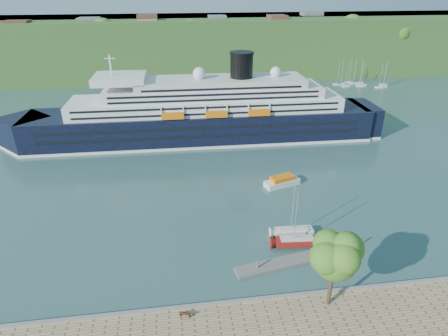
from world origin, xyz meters
The scene contains 10 objects.
ground centered at (0.00, 0.00, 0.00)m, with size 400.00×400.00×0.00m, color #2F5452.
far_hillside centered at (0.00, 145.00, 12.00)m, with size 400.00×50.00×24.00m, color #2A4F1F.
quay_coping centered at (0.00, -0.20, 1.15)m, with size 220.00×0.50×0.30m, color slate.
cruise_ship centered at (-4.61, 59.04, 11.41)m, with size 101.65×14.80×22.83m, color black, non-canonical shape.
park_bench centered at (-11.76, -1.56, 1.45)m, with size 1.42×0.58×0.91m, color #492515, non-canonical shape.
promenade_tree centered at (6.63, -2.08, 6.97)m, with size 7.21×7.21×11.94m, color #33691B, non-canonical shape.
floating_pontoon centered at (5.81, 7.62, 0.22)m, with size 19.96×2.44×0.44m, color gray, non-canonical shape.
sailboat_red centered at (6.71, 10.97, 4.92)m, with size 7.61×2.12×9.84m, color maroon, non-canonical shape.
sailboat_white_far centered at (7.04, 13.73, 4.61)m, with size 7.13×1.98×9.22m, color silver, non-canonical shape.
tender_launch centered at (9.99, 30.99, 1.05)m, with size 7.63×2.61×2.11m, color orange, non-canonical shape.
Camera 1 is at (-11.62, -35.33, 38.38)m, focal length 30.00 mm.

